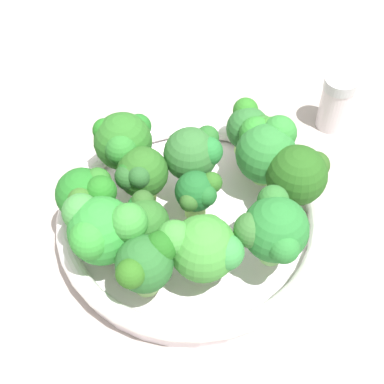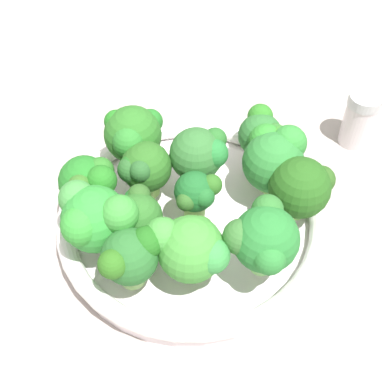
{
  "view_description": "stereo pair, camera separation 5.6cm",
  "coord_description": "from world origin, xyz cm",
  "views": [
    {
      "loc": [
        29.89,
        16.16,
        49.39
      ],
      "look_at": [
        -1.11,
        -2.47,
        6.6
      ],
      "focal_mm": 50.38,
      "sensor_mm": 36.0,
      "label": 1
    },
    {
      "loc": [
        26.64,
        20.72,
        49.39
      ],
      "look_at": [
        -1.11,
        -2.47,
        6.6
      ],
      "focal_mm": 50.38,
      "sensor_mm": 36.0,
      "label": 2
    }
  ],
  "objects": [
    {
      "name": "ground_plane",
      "position": [
        0.0,
        0.0,
        -1.25
      ],
      "size": [
        130.0,
        130.0,
        2.5
      ],
      "primitive_type": "cube",
      "color": "#ABA09A"
    },
    {
      "name": "bowl",
      "position": [
        -1.11,
        -2.47,
        1.84
      ],
      "size": [
        29.62,
        29.62,
        3.6
      ],
      "color": "white",
      "rests_on": "ground_plane"
    },
    {
      "name": "broccoli_floret_0",
      "position": [
        4.85,
        2.34,
        7.63
      ],
      "size": [
        6.48,
        7.91,
        7.07
      ],
      "color": "#86C253",
      "rests_on": "bowl"
    },
    {
      "name": "broccoli_floret_1",
      "position": [
        5.15,
        -4.13,
        7.53
      ],
      "size": [
        5.01,
        4.94,
        6.41
      ],
      "color": "#82CF58",
      "rests_on": "bowl"
    },
    {
      "name": "broccoli_floret_2",
      "position": [
        -12.11,
        -1.54,
        7.27
      ],
      "size": [
        5.64,
        5.24,
        6.24
      ],
      "color": "#A0CF66",
      "rests_on": "bowl"
    },
    {
      "name": "broccoli_floret_3",
      "position": [
        -8.23,
        6.18,
        7.56
      ],
      "size": [
        6.68,
        6.47,
        7.22
      ],
      "color": "#7BBE52",
      "rests_on": "bowl"
    },
    {
      "name": "broccoli_floret_4",
      "position": [
        -0.88,
        -1.69,
        7.14
      ],
      "size": [
        5.11,
        4.66,
        5.8
      ],
      "color": "#93C15A",
      "rests_on": "bowl"
    },
    {
      "name": "broccoli_floret_5",
      "position": [
        -9.93,
        1.79,
        7.75
      ],
      "size": [
        7.37,
        6.78,
        7.34
      ],
      "color": "#83B55B",
      "rests_on": "bowl"
    },
    {
      "name": "broccoli_floret_6",
      "position": [
        -2.22,
        -11.91,
        8.25
      ],
      "size": [
        7.22,
        6.45,
        7.75
      ],
      "color": "#78BC5C",
      "rests_on": "bowl"
    },
    {
      "name": "broccoli_floret_7",
      "position": [
        5.2,
        -11.27,
        7.33
      ],
      "size": [
        5.75,
        6.61,
        6.46
      ],
      "color": "#83B05D",
      "rests_on": "bowl"
    },
    {
      "name": "broccoli_floret_8",
      "position": [
        0.3,
        -7.94,
        7.64
      ],
      "size": [
        5.94,
        5.48,
        6.77
      ],
      "color": "#A1CA65",
      "rests_on": "bowl"
    },
    {
      "name": "broccoli_floret_9",
      "position": [
        8.51,
        -6.7,
        8.32
      ],
      "size": [
        7.12,
        8.56,
        7.94
      ],
      "color": "#93C263",
      "rests_on": "bowl"
    },
    {
      "name": "broccoli_floret_10",
      "position": [
        -4.7,
        -4.3,
        8.23
      ],
      "size": [
        6.36,
        6.23,
        7.5
      ],
      "color": "#A0CD6F",
      "rests_on": "bowl"
    },
    {
      "name": "broccoli_floret_11",
      "position": [
        -0.07,
        7.21,
        8.34
      ],
      "size": [
        6.95,
        6.71,
        7.9
      ],
      "color": "#83C367",
      "rests_on": "bowl"
    },
    {
      "name": "broccoli_floret_12",
      "position": [
        9.24,
        -1.11,
        7.74
      ],
      "size": [
        6.61,
        5.7,
        6.81
      ],
      "color": "#8BBD65",
      "rests_on": "bowl"
    },
    {
      "name": "pepper_shaker",
      "position": [
        -25.58,
        4.42,
        3.84
      ],
      "size": [
        4.11,
        4.11,
        7.58
      ],
      "color": "silver",
      "rests_on": "ground_plane"
    }
  ]
}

